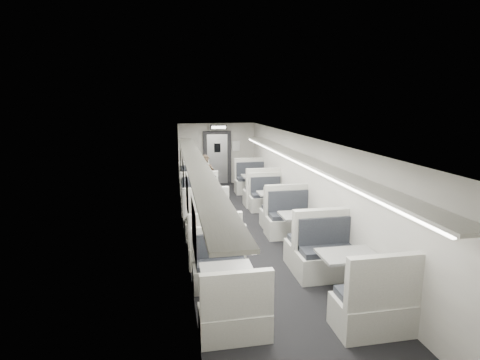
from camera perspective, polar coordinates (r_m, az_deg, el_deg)
name	(u,v)px	position (r m, az deg, el deg)	size (l,w,h in m)	color
room	(248,188)	(9.00, 1.19, -1.20)	(3.24, 12.24, 2.64)	black
booth_left_a	(196,189)	(12.51, -6.65, -1.33)	(1.07, 2.17, 1.16)	beige
booth_left_b	(203,208)	(10.23, -5.73, -4.24)	(1.12, 2.27, 1.21)	beige
booth_left_c	(210,233)	(8.38, -4.56, -8.07)	(1.06, 2.14, 1.15)	beige
booth_left_d	(227,288)	(6.16, -2.03, -16.09)	(0.99, 2.00, 1.07)	beige
booth_right_a	(256,187)	(12.63, 2.48, -1.02)	(1.14, 2.30, 1.23)	beige
booth_right_b	(273,205)	(10.64, 5.06, -3.75)	(1.03, 2.10, 1.12)	beige
booth_right_c	(301,231)	(8.50, 9.34, -7.69)	(1.15, 2.32, 1.24)	beige
booth_right_d	(348,276)	(6.61, 16.06, -13.93)	(1.15, 2.34, 1.25)	beige
passenger	(206,179)	(12.07, -5.21, 0.15)	(0.57, 0.38, 1.58)	black
window_a	(181,161)	(12.13, -9.01, 2.82)	(0.02, 1.18, 0.84)	black
window_b	(183,174)	(9.97, -8.63, 0.84)	(0.02, 1.18, 0.84)	black
window_c	(187,195)	(7.82, -8.04, -2.22)	(0.02, 1.18, 0.84)	black
window_d	(194,230)	(5.72, -7.00, -7.57)	(0.02, 1.18, 0.84)	black
luggage_rack_left	(196,162)	(8.41, -6.71, 2.75)	(0.46, 10.40, 0.09)	beige
luggage_rack_right	(302,159)	(8.92, 9.47, 3.20)	(0.46, 10.40, 0.09)	beige
vestibule_door	(217,158)	(14.79, -3.49, 3.36)	(1.10, 0.13, 2.10)	black
exit_sign	(218,127)	(14.17, -3.30, 8.03)	(0.62, 0.12, 0.16)	black
wall_notice	(236,146)	(14.82, -0.61, 5.20)	(0.32, 0.02, 0.40)	silver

